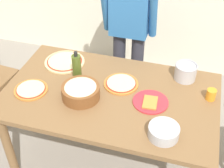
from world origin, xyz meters
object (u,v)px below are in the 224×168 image
object	(u,v)px
pizza_raw_on_board	(65,62)
pizza_second_cooked	(31,89)
cup_orange	(211,95)
plate_with_slice	(150,102)
olive_oil_bottle	(77,68)
dining_table	(110,102)
person_cook	(129,25)
mixing_bowl_steel	(164,132)
steel_pot	(186,72)
popcorn_bowl	(81,91)
pizza_cooked_on_tray	(121,83)

from	to	relation	value
pizza_raw_on_board	pizza_second_cooked	distance (m)	0.43
pizza_second_cooked	cup_orange	xyz separation A→B (m)	(1.31, 0.28, 0.03)
plate_with_slice	olive_oil_bottle	xyz separation A→B (m)	(-0.61, 0.11, 0.11)
dining_table	olive_oil_bottle	bearing A→B (deg)	162.64
pizza_raw_on_board	dining_table	bearing A→B (deg)	-29.71
dining_table	person_cook	distance (m)	0.80
mixing_bowl_steel	steel_pot	xyz separation A→B (m)	(0.07, 0.65, 0.03)
plate_with_slice	popcorn_bowl	xyz separation A→B (m)	(-0.50, -0.08, 0.05)
dining_table	pizza_cooked_on_tray	xyz separation A→B (m)	(0.05, 0.12, 0.10)
plate_with_slice	olive_oil_bottle	distance (m)	0.62
pizza_second_cooked	olive_oil_bottle	bearing A→B (deg)	38.24
cup_orange	dining_table	bearing A→B (deg)	-168.78
plate_with_slice	pizza_second_cooked	bearing A→B (deg)	-172.59
pizza_raw_on_board	pizza_second_cooked	bearing A→B (deg)	-103.59
steel_pot	cup_orange	size ratio (longest dim) A/B	2.04
dining_table	cup_orange	xyz separation A→B (m)	(0.72, 0.14, 0.13)
olive_oil_bottle	pizza_cooked_on_tray	bearing A→B (deg)	5.28
dining_table	cup_orange	size ratio (longest dim) A/B	18.82
person_cook	steel_pot	size ratio (longest dim) A/B	9.34
pizza_second_cooked	steel_pot	bearing A→B (deg)	23.42
person_cook	popcorn_bowl	size ratio (longest dim) A/B	5.79
pizza_second_cooked	popcorn_bowl	size ratio (longest dim) A/B	0.91
steel_pot	pizza_cooked_on_tray	bearing A→B (deg)	-155.04
pizza_raw_on_board	olive_oil_bottle	world-z (taller)	olive_oil_bottle
pizza_raw_on_board	mixing_bowl_steel	world-z (taller)	mixing_bowl_steel
pizza_second_cooked	dining_table	bearing A→B (deg)	13.14
pizza_raw_on_board	cup_orange	size ratio (longest dim) A/B	3.97
pizza_second_cooked	cup_orange	distance (m)	1.34
popcorn_bowl	dining_table	bearing A→B (deg)	28.23
mixing_bowl_steel	cup_orange	xyz separation A→B (m)	(0.27, 0.45, 0.00)
popcorn_bowl	pizza_raw_on_board	bearing A→B (deg)	127.60
olive_oil_bottle	steel_pot	xyz separation A→B (m)	(0.81, 0.25, -0.05)
pizza_cooked_on_tray	steel_pot	bearing A→B (deg)	24.96
olive_oil_bottle	steel_pot	world-z (taller)	olive_oil_bottle
dining_table	pizza_raw_on_board	bearing A→B (deg)	150.29
pizza_raw_on_board	olive_oil_bottle	size ratio (longest dim) A/B	1.32
dining_table	cup_orange	world-z (taller)	cup_orange
popcorn_bowl	olive_oil_bottle	xyz separation A→B (m)	(-0.10, 0.20, 0.05)
person_cook	cup_orange	world-z (taller)	person_cook
olive_oil_bottle	cup_orange	xyz separation A→B (m)	(1.02, 0.05, -0.07)
plate_with_slice	mixing_bowl_steel	distance (m)	0.32
person_cook	olive_oil_bottle	distance (m)	0.71
plate_with_slice	popcorn_bowl	world-z (taller)	popcorn_bowl
popcorn_bowl	cup_orange	world-z (taller)	popcorn_bowl
pizza_second_cooked	popcorn_bowl	xyz separation A→B (m)	(0.39, 0.03, 0.05)
cup_orange	mixing_bowl_steel	bearing A→B (deg)	-121.14
plate_with_slice	cup_orange	distance (m)	0.44
pizza_second_cooked	plate_with_slice	bearing A→B (deg)	7.41
dining_table	cup_orange	distance (m)	0.75
person_cook	pizza_raw_on_board	size ratio (longest dim) A/B	4.80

